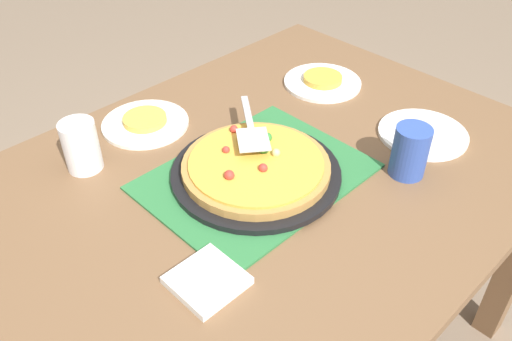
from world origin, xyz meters
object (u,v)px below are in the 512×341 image
(pizza, at_px, (256,166))
(cup_far, at_px, (410,151))
(plate_far_right, at_px, (322,82))
(pizza_pan, at_px, (256,173))
(napkin_stack, at_px, (207,280))
(plate_near_left, at_px, (145,124))
(pizza_server, at_px, (251,128))
(cup_near, at_px, (81,146))
(plate_side, at_px, (423,134))
(served_slice_left, at_px, (145,119))
(served_slice_right, at_px, (323,78))

(pizza, relative_size, cup_far, 2.75)
(cup_far, bearing_deg, plate_far_right, -114.42)
(pizza_pan, distance_m, napkin_stack, 0.31)
(plate_near_left, bearing_deg, napkin_stack, 66.12)
(cup_far, height_order, pizza_server, cup_far)
(cup_near, bearing_deg, cup_far, 133.79)
(plate_side, distance_m, pizza_server, 0.44)
(plate_near_left, height_order, plate_far_right, same)
(cup_near, bearing_deg, plate_side, 144.38)
(pizza, relative_size, plate_side, 1.50)
(pizza_pan, distance_m, pizza, 0.02)
(pizza_pan, distance_m, pizza_server, 0.11)
(plate_near_left, distance_m, cup_far, 0.65)
(pizza_server, bearing_deg, cup_near, -35.73)
(cup_far, height_order, napkin_stack, cup_far)
(served_slice_left, xyz_separation_m, served_slice_right, (-0.49, 0.18, 0.00))
(plate_far_right, relative_size, cup_near, 1.83)
(cup_near, bearing_deg, pizza, 130.04)
(cup_near, distance_m, napkin_stack, 0.46)
(plate_side, bearing_deg, pizza_pan, -22.90)
(pizza_pan, xyz_separation_m, cup_far, (-0.25, 0.23, 0.05))
(cup_far, relative_size, pizza_server, 0.57)
(pizza_pan, height_order, cup_far, cup_far)
(pizza_server, bearing_deg, served_slice_left, -67.53)
(pizza_pan, xyz_separation_m, plate_near_left, (0.05, -0.35, -0.01))
(plate_near_left, bearing_deg, cup_near, 13.24)
(plate_far_right, bearing_deg, cup_near, -11.04)
(plate_far_right, distance_m, served_slice_left, 0.52)
(served_slice_left, relative_size, pizza_server, 0.53)
(plate_far_right, xyz_separation_m, served_slice_right, (0.00, 0.00, 0.01))
(pizza, height_order, pizza_server, pizza_server)
(cup_far, xyz_separation_m, pizza_server, (0.19, -0.30, 0.01))
(plate_far_right, bearing_deg, napkin_stack, 24.41)
(plate_side, distance_m, napkin_stack, 0.69)
(pizza, relative_size, served_slice_right, 3.00)
(plate_side, xyz_separation_m, cup_near, (0.66, -0.48, 0.06))
(plate_side, relative_size, napkin_stack, 1.83)
(plate_side, bearing_deg, served_slice_right, -93.60)
(pizza_pan, relative_size, plate_near_left, 1.73)
(cup_far, bearing_deg, served_slice_left, -61.92)
(plate_near_left, distance_m, cup_near, 0.21)
(pizza, relative_size, pizza_server, 1.58)
(pizza, distance_m, pizza_server, 0.10)
(plate_far_right, bearing_deg, pizza_pan, 21.21)
(plate_far_right, height_order, served_slice_right, served_slice_right)
(cup_near, distance_m, cup_far, 0.73)
(pizza_pan, bearing_deg, plate_side, 157.10)
(served_slice_right, height_order, napkin_stack, served_slice_right)
(plate_near_left, relative_size, plate_side, 1.00)
(cup_far, relative_size, napkin_stack, 1.00)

